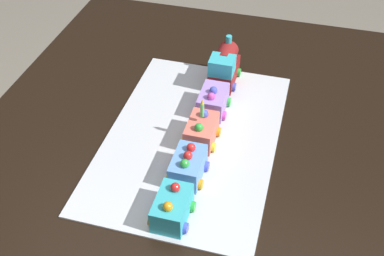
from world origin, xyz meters
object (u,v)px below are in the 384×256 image
(cake_car_gondola_coral, at_px, (201,131))
(cake_car_tanker_turquoise, at_px, (172,208))
(dining_table, at_px, (172,185))
(cake_car_flatbed_lavender, at_px, (213,101))
(cake_car_hopper_sky_blue, at_px, (188,166))
(birthday_candle, at_px, (202,108))
(cake_locomotive, at_px, (224,67))

(cake_car_gondola_coral, distance_m, cake_car_tanker_turquoise, 0.24)
(dining_table, height_order, cake_car_flatbed_lavender, cake_car_flatbed_lavender)
(cake_car_flatbed_lavender, xyz_separation_m, cake_car_tanker_turquoise, (0.35, 0.00, 0.00))
(cake_car_hopper_sky_blue, height_order, birthday_candle, birthday_candle)
(dining_table, xyz_separation_m, cake_car_tanker_turquoise, (0.17, 0.06, 0.14))
(cake_car_gondola_coral, bearing_deg, birthday_candle, -180.00)
(cake_car_flatbed_lavender, height_order, cake_car_hopper_sky_blue, same)
(dining_table, bearing_deg, cake_car_hopper_sky_blue, 45.30)
(cake_locomotive, bearing_deg, cake_car_hopper_sky_blue, 0.00)
(cake_car_hopper_sky_blue, bearing_deg, cake_car_gondola_coral, -180.00)
(cake_car_flatbed_lavender, height_order, cake_car_gondola_coral, same)
(dining_table, relative_size, cake_car_tanker_turquoise, 14.00)
(dining_table, relative_size, birthday_candle, 28.84)
(cake_car_tanker_turquoise, relative_size, birthday_candle, 2.06)
(dining_table, relative_size, cake_car_flatbed_lavender, 14.00)
(cake_car_tanker_turquoise, bearing_deg, dining_table, -161.98)
(cake_locomotive, distance_m, cake_car_tanker_turquoise, 0.48)
(dining_table, distance_m, cake_car_flatbed_lavender, 0.23)
(cake_locomotive, relative_size, cake_car_flatbed_lavender, 1.40)
(dining_table, relative_size, cake_car_gondola_coral, 14.00)
(birthday_candle, bearing_deg, dining_table, -40.79)
(cake_locomotive, relative_size, cake_car_tanker_turquoise, 1.40)
(cake_car_flatbed_lavender, xyz_separation_m, birthday_candle, (0.11, -0.00, 0.07))
(cake_car_flatbed_lavender, relative_size, cake_car_hopper_sky_blue, 1.00)
(cake_car_gondola_coral, relative_size, cake_car_hopper_sky_blue, 1.00)
(cake_car_tanker_turquoise, bearing_deg, cake_car_flatbed_lavender, 180.00)
(birthday_candle, bearing_deg, cake_car_hopper_sky_blue, 0.00)
(cake_car_tanker_turquoise, distance_m, birthday_candle, 0.25)
(dining_table, xyz_separation_m, cake_car_gondola_coral, (-0.06, 0.06, 0.14))
(birthday_candle, bearing_deg, cake_car_gondola_coral, 0.00)
(dining_table, xyz_separation_m, birthday_candle, (-0.07, 0.06, 0.21))
(cake_locomotive, bearing_deg, dining_table, -10.38)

